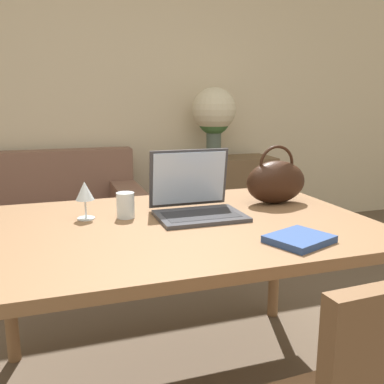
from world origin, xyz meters
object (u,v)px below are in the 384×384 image
(wine_glass, at_px, (85,193))
(flower_vase, at_px, (214,114))
(handbag, at_px, (276,181))
(laptop, at_px, (195,198))
(drinking_glass, at_px, (126,205))
(couch, at_px, (17,229))

(wine_glass, distance_m, flower_vase, 2.19)
(wine_glass, bearing_deg, flower_vase, 55.08)
(wine_glass, xyz_separation_m, handbag, (0.86, 0.00, -0.01))
(laptop, bearing_deg, wine_glass, 172.20)
(handbag, bearing_deg, flower_vase, 77.84)
(drinking_glass, bearing_deg, couch, 108.93)
(couch, height_order, drinking_glass, drinking_glass)
(couch, xyz_separation_m, drinking_glass, (0.55, -1.60, 0.52))
(laptop, distance_m, wine_glass, 0.45)
(couch, bearing_deg, wine_glass, -75.96)
(handbag, xyz_separation_m, flower_vase, (0.38, 1.78, 0.25))
(laptop, distance_m, flower_vase, 2.03)
(drinking_glass, height_order, flower_vase, flower_vase)
(couch, relative_size, laptop, 5.27)
(laptop, distance_m, drinking_glass, 0.29)
(couch, distance_m, laptop, 1.92)
(laptop, xyz_separation_m, handbag, (0.42, 0.06, 0.03))
(couch, height_order, flower_vase, flower_vase)
(handbag, bearing_deg, wine_glass, -179.99)
(wine_glass, bearing_deg, handbag, 0.01)
(wine_glass, xyz_separation_m, flower_vase, (1.24, 1.78, 0.24))
(couch, bearing_deg, laptop, -62.87)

